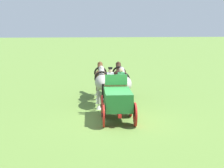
% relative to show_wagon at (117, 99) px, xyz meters
% --- Properties ---
extents(ground_plane, '(220.00, 220.00, 0.00)m').
position_rel_show_wagon_xyz_m(ground_plane, '(-0.19, 0.01, -1.11)').
color(ground_plane, olive).
extents(show_wagon, '(5.37, 1.78, 2.60)m').
position_rel_show_wagon_xyz_m(show_wagon, '(0.00, 0.00, 0.00)').
color(show_wagon, '#236B2D').
rests_on(show_wagon, ground).
extents(draft_horse_rear_near, '(3.21, 0.98, 2.26)m').
position_rel_show_wagon_xyz_m(draft_horse_rear_near, '(3.38, 0.53, 0.28)').
color(draft_horse_rear_near, '#9E998E').
rests_on(draft_horse_rear_near, ground).
extents(draft_horse_rear_off, '(3.13, 0.99, 2.19)m').
position_rel_show_wagon_xyz_m(draft_horse_rear_off, '(3.33, -0.77, 0.22)').
color(draft_horse_rear_off, '#9E998E').
rests_on(draft_horse_rear_off, ground).
extents(draft_horse_lead_near, '(3.21, 0.93, 2.25)m').
position_rel_show_wagon_xyz_m(draft_horse_lead_near, '(5.98, 0.44, 0.27)').
color(draft_horse_lead_near, brown).
rests_on(draft_horse_lead_near, ground).
extents(draft_horse_lead_off, '(3.05, 1.01, 2.25)m').
position_rel_show_wagon_xyz_m(draft_horse_lead_off, '(5.92, -0.86, 0.27)').
color(draft_horse_lead_off, '#331E14').
rests_on(draft_horse_lead_off, ground).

